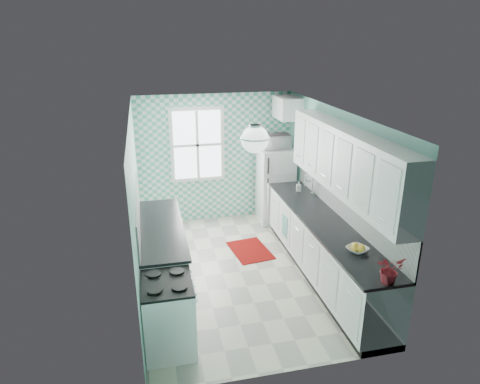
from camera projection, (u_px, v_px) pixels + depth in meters
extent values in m
cube|color=beige|center=(240.00, 272.00, 6.76)|extent=(3.00, 4.40, 0.02)
cube|color=white|center=(240.00, 113.00, 5.89)|extent=(3.00, 4.40, 0.02)
cube|color=#7EC6B5|center=(215.00, 158.00, 8.35)|extent=(3.00, 0.02, 2.50)
cube|color=#7EC6B5|center=(289.00, 275.00, 4.30)|extent=(3.00, 0.02, 2.50)
cube|color=#7EC6B5|center=(136.00, 207.00, 6.01)|extent=(0.02, 4.40, 2.50)
cube|color=#7EC6B5|center=(335.00, 190.00, 6.64)|extent=(0.02, 4.40, 2.50)
cube|color=#4EB19A|center=(216.00, 159.00, 8.33)|extent=(3.00, 0.01, 2.50)
cube|color=white|center=(197.00, 145.00, 8.13)|extent=(1.04, 0.05, 1.44)
cube|color=white|center=(197.00, 145.00, 8.11)|extent=(0.90, 0.02, 1.30)
cube|color=white|center=(345.00, 203.00, 6.29)|extent=(0.02, 3.60, 0.51)
cube|color=white|center=(138.00, 212.00, 5.97)|extent=(0.02, 2.15, 0.51)
cube|color=white|center=(346.00, 161.00, 5.83)|extent=(0.33, 3.20, 0.90)
cube|color=white|center=(287.00, 107.00, 7.92)|extent=(0.40, 0.74, 0.40)
cylinder|color=silver|center=(255.00, 126.00, 5.17)|extent=(0.14, 0.14, 0.04)
cylinder|color=silver|center=(255.00, 132.00, 5.19)|extent=(0.02, 0.02, 0.12)
sphere|color=white|center=(255.00, 139.00, 5.22)|extent=(0.34, 0.34, 0.34)
cube|color=white|center=(323.00, 250.00, 6.49)|extent=(0.60, 3.60, 0.90)
cube|color=black|center=(324.00, 222.00, 6.32)|extent=(0.63, 3.60, 0.04)
cube|color=white|center=(162.00, 257.00, 6.29)|extent=(0.60, 2.15, 0.90)
cube|color=black|center=(161.00, 228.00, 6.13)|extent=(0.63, 2.15, 0.04)
cube|color=white|center=(275.00, 185.00, 8.38)|extent=(0.64, 0.61, 1.48)
cube|color=silver|center=(281.00, 174.00, 7.98)|extent=(0.63, 0.01, 0.02)
cube|color=silver|center=(268.00, 166.00, 7.85)|extent=(0.03, 0.03, 0.30)
cube|color=silver|center=(267.00, 192.00, 8.03)|extent=(0.03, 0.03, 0.54)
cube|color=white|center=(169.00, 314.00, 5.01)|extent=(0.58, 0.73, 0.86)
cube|color=black|center=(166.00, 282.00, 4.86)|extent=(0.58, 0.73, 0.03)
cube|color=black|center=(193.00, 307.00, 5.05)|extent=(0.01, 0.48, 0.29)
cube|color=silver|center=(301.00, 197.00, 7.27)|extent=(0.56, 0.47, 0.12)
cylinder|color=silver|center=(313.00, 185.00, 7.24)|extent=(0.02, 0.02, 0.30)
torus|color=silver|center=(309.00, 175.00, 7.16)|extent=(0.16, 0.02, 0.16)
cube|color=maroon|center=(250.00, 250.00, 7.41)|extent=(0.71, 0.93, 0.01)
cube|color=#5EAD99|center=(285.00, 226.00, 7.23)|extent=(0.02, 0.25, 0.38)
imported|color=silver|center=(357.00, 250.00, 5.40)|extent=(0.34, 0.34, 0.06)
imported|color=#A91127|center=(390.00, 270.00, 4.69)|extent=(0.34, 0.31, 0.32)
imported|color=#7E9DAB|center=(299.00, 186.00, 7.47)|extent=(0.09, 0.09, 0.17)
imported|color=white|center=(277.00, 142.00, 8.07)|extent=(0.51, 0.35, 0.28)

